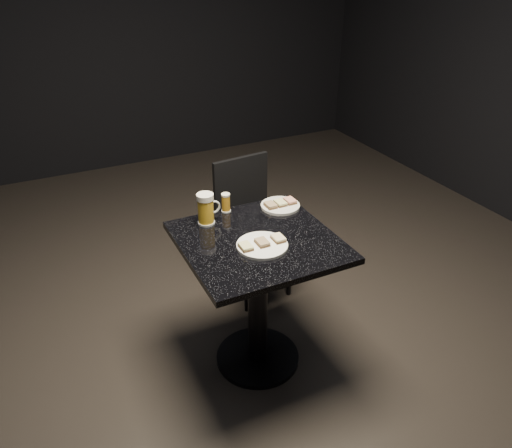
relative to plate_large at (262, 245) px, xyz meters
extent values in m
plane|color=black|center=(0.01, 0.07, -0.76)|extent=(6.00, 6.00, 0.00)
plane|color=black|center=(0.01, 3.07, 0.74)|extent=(5.00, 0.00, 5.00)
cylinder|color=white|center=(0.00, 0.00, 0.00)|extent=(0.23, 0.23, 0.01)
cylinder|color=silver|center=(0.26, 0.31, 0.00)|extent=(0.20, 0.20, 0.01)
cylinder|color=black|center=(0.01, 0.07, -0.74)|extent=(0.44, 0.44, 0.03)
cylinder|color=black|center=(0.01, 0.07, -0.38)|extent=(0.10, 0.10, 0.69)
cube|color=black|center=(0.01, 0.07, -0.02)|extent=(0.70, 0.70, 0.03)
cylinder|color=silver|center=(-0.15, 0.31, 0.00)|extent=(0.08, 0.08, 0.01)
cylinder|color=gold|center=(-0.15, 0.31, 0.06)|extent=(0.08, 0.08, 0.12)
cylinder|color=white|center=(-0.15, 0.31, 0.14)|extent=(0.08, 0.08, 0.03)
torus|color=silver|center=(-0.10, 0.32, 0.07)|extent=(0.07, 0.01, 0.07)
cylinder|color=white|center=(-0.01, 0.39, 0.00)|extent=(0.05, 0.05, 0.01)
cylinder|color=orange|center=(-0.01, 0.39, 0.04)|extent=(0.04, 0.04, 0.08)
cylinder|color=white|center=(-0.01, 0.39, 0.09)|extent=(0.05, 0.05, 0.01)
cube|color=black|center=(0.27, 0.63, -0.31)|extent=(0.39, 0.39, 0.04)
cylinder|color=black|center=(0.13, 0.46, -0.54)|extent=(0.03, 0.03, 0.43)
cylinder|color=black|center=(0.44, 0.49, -0.54)|extent=(0.03, 0.03, 0.43)
cylinder|color=black|center=(0.10, 0.77, -0.54)|extent=(0.03, 0.03, 0.43)
cylinder|color=black|center=(0.41, 0.80, -0.54)|extent=(0.03, 0.03, 0.43)
cube|color=black|center=(0.25, 0.79, -0.09)|extent=(0.36, 0.06, 0.36)
cube|color=#4C3521|center=(-0.08, 0.00, 0.01)|extent=(0.05, 0.07, 0.01)
cube|color=#D1D184|center=(-0.08, 0.00, 0.02)|extent=(0.05, 0.07, 0.01)
cube|color=#4C3521|center=(0.00, 0.00, 0.01)|extent=(0.05, 0.07, 0.01)
cube|color=#8C7251|center=(0.00, 0.00, 0.02)|extent=(0.05, 0.07, 0.01)
cube|color=#4C3521|center=(0.08, 0.00, 0.01)|extent=(0.05, 0.07, 0.01)
cube|color=beige|center=(0.08, 0.00, 0.02)|extent=(0.05, 0.07, 0.01)
cube|color=#4C3521|center=(0.20, 0.31, 0.01)|extent=(0.05, 0.07, 0.01)
cube|color=#8C7251|center=(0.20, 0.31, 0.02)|extent=(0.05, 0.07, 0.01)
cube|color=#4C3521|center=(0.26, 0.31, 0.01)|extent=(0.05, 0.07, 0.01)
cube|color=#D1D184|center=(0.26, 0.31, 0.02)|extent=(0.05, 0.07, 0.01)
cube|color=#4C3521|center=(0.32, 0.31, 0.01)|extent=(0.05, 0.07, 0.01)
cube|color=tan|center=(0.32, 0.31, 0.02)|extent=(0.05, 0.07, 0.01)
camera|label=1|loc=(-0.86, -1.70, 1.19)|focal=35.00mm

